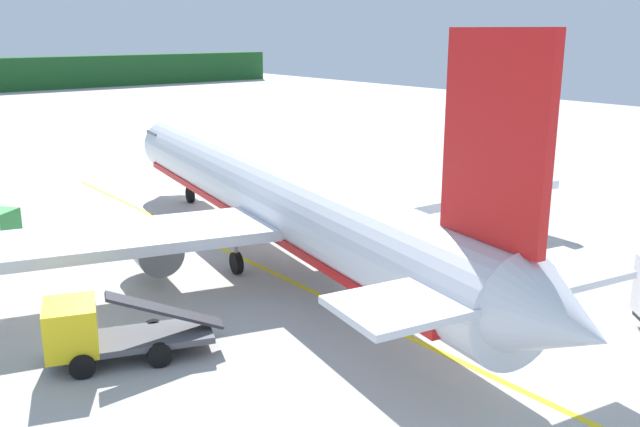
% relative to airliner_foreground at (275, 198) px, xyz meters
% --- Properties ---
extents(airliner_foreground, '(34.51, 41.58, 11.90)m').
position_rel_airliner_foreground_xyz_m(airliner_foreground, '(0.00, 0.00, 0.00)').
color(airliner_foreground, silver).
rests_on(airliner_foreground, ground).
extents(service_truck_catering, '(6.50, 4.05, 2.60)m').
position_rel_airliner_foreground_xyz_m(service_truck_catering, '(-11.57, -5.53, -2.21)').
color(service_truck_catering, yellow).
rests_on(service_truck_catering, ground).
extents(crew_loader_left, '(0.38, 0.59, 1.76)m').
position_rel_airliner_foreground_xyz_m(crew_loader_left, '(1.53, -11.04, -2.35)').
color(crew_loader_left, '#191E33').
rests_on(crew_loader_left, ground).
extents(apron_guide_line, '(0.30, 60.00, 0.01)m').
position_rel_airliner_foreground_xyz_m(apron_guide_line, '(-1.25, -4.44, -3.39)').
color(apron_guide_line, yellow).
rests_on(apron_guide_line, ground).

